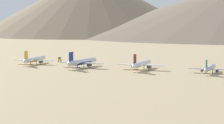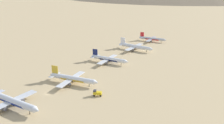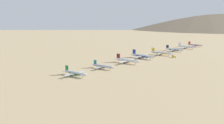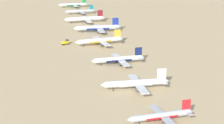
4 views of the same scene
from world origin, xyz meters
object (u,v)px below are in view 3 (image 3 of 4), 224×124
parked_jet_5 (174,49)px  parked_jet_7 (195,45)px  parked_jet_3 (142,56)px  parked_jet_1 (103,66)px  parked_jet_4 (161,53)px  service_truck (174,56)px  parked_jet_6 (186,47)px  parked_jet_0 (75,73)px  parked_jet_2 (127,60)px

parked_jet_5 → parked_jet_7: parked_jet_5 is taller
parked_jet_3 → parked_jet_7: parked_jet_3 is taller
parked_jet_1 → parked_jet_4: bearing=86.0°
parked_jet_4 → parked_jet_5: size_ratio=1.08×
parked_jet_3 → service_truck: size_ratio=7.38×
parked_jet_1 → parked_jet_5: size_ratio=0.92×
service_truck → parked_jet_5: bearing=113.7°
service_truck → parked_jet_4: bearing=161.9°
parked_jet_5 → parked_jet_6: 46.61m
parked_jet_0 → parked_jet_5: bearing=87.9°
parked_jet_1 → parked_jet_4: parked_jet_4 is taller
parked_jet_0 → parked_jet_3: bearing=89.5°
parked_jet_4 → parked_jet_7: size_ratio=1.21×
parked_jet_4 → parked_jet_1: bearing=-94.0°
parked_jet_4 → parked_jet_7: 138.94m
parked_jet_4 → parked_jet_6: (2.34, 97.42, -0.06)m
parked_jet_2 → parked_jet_5: parked_jet_2 is taller
parked_jet_6 → parked_jet_3: bearing=-94.3°
parked_jet_0 → parked_jet_6: bearing=87.6°
parked_jet_1 → service_truck: bearing=74.8°
parked_jet_5 → service_truck: parked_jet_5 is taller
parked_jet_1 → parked_jet_7: bearing=87.2°
parked_jet_3 → parked_jet_7: bearing=86.2°
parked_jet_5 → parked_jet_6: parked_jet_6 is taller
parked_jet_0 → parked_jet_2: parked_jet_2 is taller
parked_jet_0 → parked_jet_2: (3.86, 93.94, 0.55)m
parked_jet_1 → parked_jet_6: 233.41m
parked_jet_0 → parked_jet_4: (9.52, 182.23, 0.34)m
parked_jet_7 → service_truck: (21.33, -147.12, -0.98)m
parked_jet_3 → parked_jet_4: 45.32m
service_truck → parked_jet_1: bearing=-105.2°
parked_jet_5 → parked_jet_7: (4.67, 87.97, -0.38)m
parked_jet_7 → parked_jet_2: bearing=-92.4°
parked_jet_4 → parked_jet_5: parked_jet_4 is taller
parked_jet_1 → service_truck: 132.06m
parked_jet_1 → parked_jet_3: 91.16m
parked_jet_4 → parked_jet_5: bearing=91.0°
parked_jet_2 → parked_jet_3: parked_jet_3 is taller
parked_jet_0 → parked_jet_4: size_ratio=0.91×
parked_jet_1 → parked_jet_3: parked_jet_3 is taller
parked_jet_3 → parked_jet_4: (8.33, 44.55, -0.33)m
parked_jet_1 → parked_jet_2: 47.56m
parked_jet_5 → parked_jet_6: bearing=86.1°
parked_jet_0 → parked_jet_2: size_ratio=0.87×
parked_jet_2 → parked_jet_5: 139.29m
parked_jet_6 → service_truck: bearing=-77.8°
parked_jet_1 → parked_jet_6: parked_jet_6 is taller
parked_jet_1 → parked_jet_3: (1.07, 91.15, 0.81)m
parked_jet_4 → parked_jet_7: (3.82, 138.88, -0.64)m
parked_jet_1 → parked_jet_4: 136.03m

